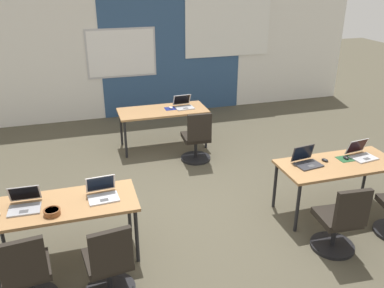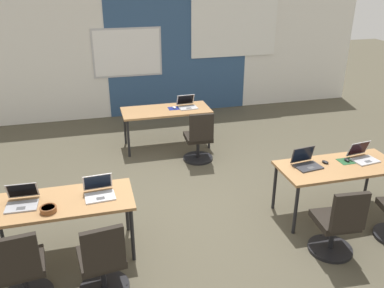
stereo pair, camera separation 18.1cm
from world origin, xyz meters
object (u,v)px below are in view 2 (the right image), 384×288
object	(u,v)px
desk_far_center	(166,113)
laptop_far_right	(187,105)
laptop_near_right_inner	(306,162)
mouse_near_right_inner	(325,162)
mouse_far_right	(174,107)
chair_far_right	(199,141)
laptop_near_left_inner	(99,191)
snack_bowl	(48,209)
laptop_near_left_end	(22,201)
desk_near_right	(338,169)
chair_near_left_end	(22,273)
desk_near_left	(61,206)
laptop_near_right_end	(363,156)
mouse_near_right_end	(347,160)
chair_near_left_inner	(103,265)
chair_near_right_inner	(337,227)

from	to	relation	value
desk_far_center	laptop_far_right	bearing A→B (deg)	3.29
laptop_near_right_inner	mouse_near_right_inner	distance (m)	0.29
mouse_far_right	chair_far_right	xyz separation A→B (m)	(0.25, -0.80, -0.36)
laptop_near_left_inner	snack_bowl	distance (m)	0.58
laptop_near_left_end	chair_far_right	world-z (taller)	laptop_near_left_end
mouse_far_right	desk_near_right	bearing A→B (deg)	-60.57
laptop_near_left_inner	laptop_far_right	distance (m)	3.29
mouse_near_right_inner	chair_near_left_end	bearing A→B (deg)	-167.97
desk_near_left	laptop_near_right_inner	size ratio (longest dim) A/B	4.39
mouse_near_right_inner	laptop_near_right_end	xyz separation A→B (m)	(0.55, -0.03, 0.03)
laptop_near_right_end	laptop_far_right	xyz separation A→B (m)	(-1.75, 2.75, -0.00)
snack_bowl	laptop_near_left_end	bearing A→B (deg)	142.08
mouse_near_right_end	laptop_near_left_end	distance (m)	4.07
laptop_near_right_inner	chair_far_right	world-z (taller)	laptop_near_right_inner
laptop_far_right	chair_far_right	distance (m)	0.90
chair_near_left_inner	chair_far_right	xyz separation A→B (m)	(1.77, 2.78, 0.00)
laptop_far_right	snack_bowl	xyz separation A→B (m)	(-2.27, -3.01, -0.01)
laptop_near_right_inner	laptop_far_right	bearing A→B (deg)	100.88
desk_near_right	chair_near_right_inner	xyz separation A→B (m)	(-0.48, -0.79, -0.28)
mouse_near_right_inner	laptop_near_left_end	distance (m)	3.75
desk_near_right	desk_near_left	bearing A→B (deg)	180.00
laptop_near_right_end	laptop_near_left_end	world-z (taller)	laptop_near_right_end
laptop_near_right_inner	snack_bowl	xyz separation A→B (m)	(-3.18, -0.29, -0.01)
mouse_near_right_inner	snack_bowl	world-z (taller)	snack_bowl
laptop_far_right	laptop_near_left_inner	bearing A→B (deg)	-125.08
mouse_far_right	snack_bowl	xyz separation A→B (m)	(-2.02, -3.01, 0.01)
laptop_near_right_end	laptop_near_left_inner	size ratio (longest dim) A/B	1.05
laptop_near_right_inner	mouse_far_right	world-z (taller)	laptop_near_right_inner
desk_far_center	laptop_near_left_inner	size ratio (longest dim) A/B	4.57
mouse_far_right	chair_near_right_inner	bearing A→B (deg)	-72.91
desk_near_left	chair_near_right_inner	xyz separation A→B (m)	(3.02, -0.79, -0.28)
desk_near_right	mouse_far_right	size ratio (longest dim) A/B	14.45
desk_near_right	laptop_far_right	world-z (taller)	laptop_far_right
mouse_near_right_end	chair_near_left_end	distance (m)	4.13
laptop_near_right_inner	chair_near_left_end	distance (m)	3.56
chair_near_left_end	snack_bowl	bearing A→B (deg)	-124.07
chair_near_left_end	chair_far_right	bearing A→B (deg)	-139.47
desk_near_left	chair_far_right	world-z (taller)	chair_far_right
laptop_near_left_end	laptop_far_right	size ratio (longest dim) A/B	0.98
chair_near_right_inner	laptop_far_right	world-z (taller)	laptop_far_right
desk_near_right	desk_far_center	world-z (taller)	same
chair_near_left_inner	mouse_far_right	xyz separation A→B (m)	(1.52, 3.59, 0.36)
desk_near_right	laptop_near_left_inner	world-z (taller)	laptop_near_left_inner
chair_near_right_inner	chair_far_right	xyz separation A→B (m)	(-0.86, 2.81, 0.00)
desk_near_left	snack_bowl	xyz separation A→B (m)	(-0.11, -0.19, 0.10)
laptop_near_right_inner	laptop_near_left_inner	bearing A→B (deg)	173.95
chair_near_left_inner	chair_far_right	bearing A→B (deg)	-129.71
laptop_near_right_inner	mouse_far_right	bearing A→B (deg)	105.38
laptop_near_right_inner	chair_far_right	bearing A→B (deg)	107.71
chair_near_right_inner	chair_far_right	world-z (taller)	same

